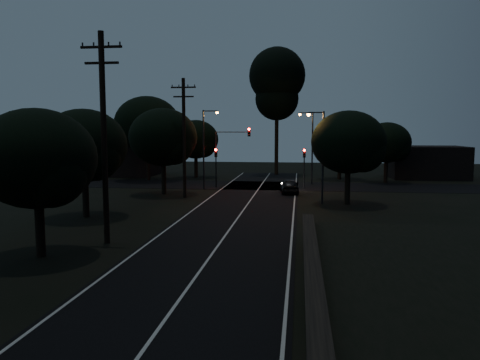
# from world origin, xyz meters

# --- Properties ---
(road_surface) EXTENTS (60.00, 70.00, 0.03)m
(road_surface) POSITION_xyz_m (0.00, 31.12, 0.01)
(road_surface) COLOR black
(road_surface) RESTS_ON ground
(retaining_wall) EXTENTS (6.93, 26.00, 1.60)m
(retaining_wall) POSITION_xyz_m (7.74, 3.00, 0.62)
(retaining_wall) COLOR black
(retaining_wall) RESTS_ON ground
(utility_pole_mid) EXTENTS (2.20, 0.30, 11.00)m
(utility_pole_mid) POSITION_xyz_m (-6.00, 15.00, 5.74)
(utility_pole_mid) COLOR black
(utility_pole_mid) RESTS_ON ground
(utility_pole_far) EXTENTS (2.20, 0.30, 10.50)m
(utility_pole_far) POSITION_xyz_m (-6.00, 32.00, 5.48)
(utility_pole_far) COLOR black
(utility_pole_far) RESTS_ON ground
(tree_left_b) EXTENTS (5.51, 5.51, 7.00)m
(tree_left_b) POSITION_xyz_m (-7.81, 11.89, 4.54)
(tree_left_b) COLOR black
(tree_left_b) RESTS_ON ground
(tree_left_c) EXTENTS (5.89, 5.89, 7.44)m
(tree_left_c) POSITION_xyz_m (-10.29, 21.88, 4.81)
(tree_left_c) COLOR black
(tree_left_c) RESTS_ON ground
(tree_left_d) EXTENTS (6.34, 6.34, 8.04)m
(tree_left_d) POSITION_xyz_m (-8.28, 33.87, 5.21)
(tree_left_d) COLOR black
(tree_left_d) RESTS_ON ground
(tree_far_nw) EXTENTS (5.77, 5.77, 7.31)m
(tree_far_nw) POSITION_xyz_m (-8.80, 49.88, 4.73)
(tree_far_nw) COLOR black
(tree_far_nw) RESTS_ON ground
(tree_far_w) EXTENTS (7.88, 7.88, 10.05)m
(tree_far_w) POSITION_xyz_m (-13.72, 45.84, 6.53)
(tree_far_w) COLOR black
(tree_far_w) RESTS_ON ground
(tree_far_ne) EXTENTS (6.02, 6.02, 7.62)m
(tree_far_ne) POSITION_xyz_m (9.21, 49.88, 4.93)
(tree_far_ne) COLOR black
(tree_far_ne) RESTS_ON ground
(tree_far_e) EXTENTS (5.44, 5.44, 6.91)m
(tree_far_e) POSITION_xyz_m (14.19, 46.89, 4.47)
(tree_far_e) COLOR black
(tree_far_e) RESTS_ON ground
(tree_right_a) EXTENTS (5.95, 5.95, 7.56)m
(tree_right_a) POSITION_xyz_m (8.21, 29.88, 4.90)
(tree_right_a) COLOR black
(tree_right_a) RESTS_ON ground
(tall_pine) EXTENTS (7.48, 7.48, 16.99)m
(tall_pine) POSITION_xyz_m (1.00, 55.00, 12.26)
(tall_pine) COLOR black
(tall_pine) RESTS_ON ground
(building_left) EXTENTS (10.00, 8.00, 4.40)m
(building_left) POSITION_xyz_m (-20.00, 52.00, 2.20)
(building_left) COLOR black
(building_left) RESTS_ON ground
(building_right) EXTENTS (9.00, 7.00, 4.00)m
(building_right) POSITION_xyz_m (20.00, 53.00, 2.00)
(building_right) COLOR black
(building_right) RESTS_ON ground
(signal_left) EXTENTS (0.28, 0.35, 4.10)m
(signal_left) POSITION_xyz_m (-4.60, 39.99, 2.84)
(signal_left) COLOR black
(signal_left) RESTS_ON ground
(signal_right) EXTENTS (0.28, 0.35, 4.10)m
(signal_right) POSITION_xyz_m (4.60, 39.99, 2.84)
(signal_right) COLOR black
(signal_right) RESTS_ON ground
(signal_mast) EXTENTS (3.70, 0.35, 6.25)m
(signal_mast) POSITION_xyz_m (-2.91, 39.99, 4.34)
(signal_mast) COLOR black
(signal_mast) RESTS_ON ground
(streetlight_a) EXTENTS (1.66, 0.26, 8.00)m
(streetlight_a) POSITION_xyz_m (-5.31, 38.00, 4.64)
(streetlight_a) COLOR black
(streetlight_a) RESTS_ON ground
(streetlight_b) EXTENTS (1.66, 0.26, 8.00)m
(streetlight_b) POSITION_xyz_m (5.31, 44.00, 4.64)
(streetlight_b) COLOR black
(streetlight_b) RESTS_ON ground
(streetlight_c) EXTENTS (1.46, 0.26, 7.50)m
(streetlight_c) POSITION_xyz_m (5.83, 30.00, 4.35)
(streetlight_c) COLOR black
(streetlight_c) RESTS_ON ground
(car) EXTENTS (1.98, 4.16, 1.37)m
(car) POSITION_xyz_m (3.20, 36.18, 0.69)
(car) COLOR black
(car) RESTS_ON ground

